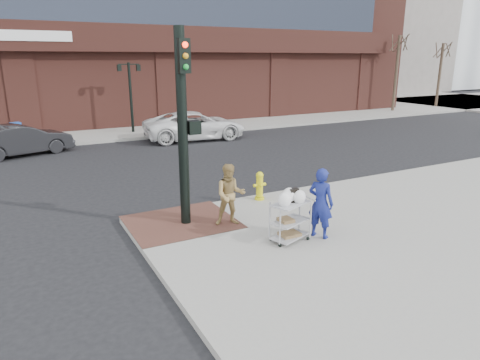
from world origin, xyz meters
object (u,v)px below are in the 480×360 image
minivan_white (195,126)px  fire_hydrant (260,185)px  woman_blue (321,203)px  pedestrian_tan (230,195)px  utility_cart (290,218)px  lamp_post (130,90)px  sedan_dark (22,140)px  traffic_signal_pole (184,123)px

minivan_white → fire_hydrant: minivan_white is taller
woman_blue → pedestrian_tan: size_ratio=1.07×
woman_blue → utility_cart: bearing=51.1°
minivan_white → utility_cart: 14.58m
lamp_post → sedan_dark: 7.10m
woman_blue → minivan_white: size_ratio=0.31×
fire_hydrant → traffic_signal_pole: bearing=-163.8°
lamp_post → utility_cart: 17.58m
lamp_post → woman_blue: bearing=-89.8°
utility_cart → pedestrian_tan: bearing=116.3°
utility_cart → traffic_signal_pole: bearing=128.4°
traffic_signal_pole → pedestrian_tan: size_ratio=3.05×
sedan_dark → minivan_white: bearing=-108.0°
minivan_white → pedestrian_tan: bearing=166.4°
sedan_dark → minivan_white: minivan_white is taller
traffic_signal_pole → woman_blue: (2.55, -2.39, -1.81)m
lamp_post → fire_hydrant: lamp_post is taller
pedestrian_tan → sedan_dark: (-4.52, 12.60, -0.24)m
traffic_signal_pole → sedan_dark: size_ratio=1.13×
pedestrian_tan → woman_blue: bearing=-28.2°
woman_blue → minivan_white: woman_blue is taller
utility_cart → minivan_white: bearing=76.7°
lamp_post → woman_blue: size_ratio=2.29×
fire_hydrant → lamp_post: bearing=90.9°
woman_blue → sedan_dark: woman_blue is taller
woman_blue → minivan_white: bearing=-38.1°
pedestrian_tan → utility_cart: size_ratio=1.27×
minivan_white → fire_hydrant: size_ratio=6.29×
fire_hydrant → utility_cart: bearing=-107.2°
lamp_post → sedan_dark: size_ratio=0.90×
sedan_dark → utility_cart: sedan_dark is taller
woman_blue → minivan_white: 14.57m
minivan_white → lamp_post: bearing=43.6°
traffic_signal_pole → utility_cart: size_ratio=3.86×
fire_hydrant → sedan_dark: bearing=119.2°
woman_blue → utility_cart: (-0.78, 0.15, -0.29)m
lamp_post → utility_cart: lamp_post is taller
traffic_signal_pole → pedestrian_tan: bearing=-33.0°
woman_blue → utility_cart: size_ratio=1.35×
lamp_post → utility_cart: size_ratio=3.09×
pedestrian_tan → fire_hydrant: bearing=59.4°
utility_cart → fire_hydrant: size_ratio=1.45×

